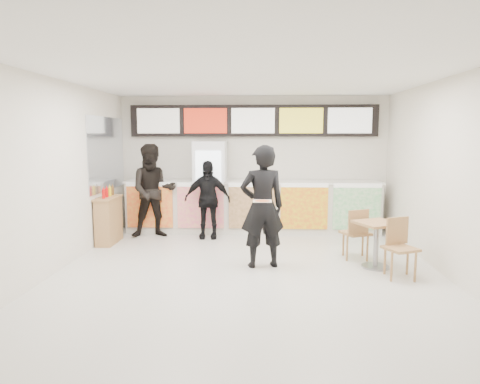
# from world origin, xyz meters

# --- Properties ---
(floor) EXTENTS (7.00, 7.00, 0.00)m
(floor) POSITION_xyz_m (0.00, 0.00, 0.00)
(floor) COLOR beige
(floor) RESTS_ON ground
(ceiling) EXTENTS (7.00, 7.00, 0.00)m
(ceiling) POSITION_xyz_m (0.00, 0.00, 3.00)
(ceiling) COLOR white
(ceiling) RESTS_ON wall_back
(wall_back) EXTENTS (6.00, 0.00, 6.00)m
(wall_back) POSITION_xyz_m (0.00, 3.50, 1.50)
(wall_back) COLOR silver
(wall_back) RESTS_ON floor
(wall_left) EXTENTS (0.00, 7.00, 7.00)m
(wall_left) POSITION_xyz_m (-3.00, 0.00, 1.50)
(wall_left) COLOR silver
(wall_left) RESTS_ON floor
(wall_right) EXTENTS (0.00, 7.00, 7.00)m
(wall_right) POSITION_xyz_m (3.00, 0.00, 1.50)
(wall_right) COLOR silver
(wall_right) RESTS_ON floor
(service_counter) EXTENTS (5.56, 0.77, 1.14)m
(service_counter) POSITION_xyz_m (0.00, 3.09, 0.57)
(service_counter) COLOR silver
(service_counter) RESTS_ON floor
(menu_board) EXTENTS (5.50, 0.14, 0.70)m
(menu_board) POSITION_xyz_m (0.00, 3.41, 2.45)
(menu_board) COLOR black
(menu_board) RESTS_ON wall_back
(drinks_fridge) EXTENTS (0.70, 0.67, 2.00)m
(drinks_fridge) POSITION_xyz_m (-0.93, 3.11, 1.00)
(drinks_fridge) COLOR white
(drinks_fridge) RESTS_ON floor
(mirror_panel) EXTENTS (0.01, 2.00, 1.50)m
(mirror_panel) POSITION_xyz_m (-2.99, 2.45, 1.75)
(mirror_panel) COLOR #B2B7BF
(mirror_panel) RESTS_ON wall_left
(customer_main) EXTENTS (0.81, 0.63, 1.98)m
(customer_main) POSITION_xyz_m (0.21, 0.55, 0.99)
(customer_main) COLOR black
(customer_main) RESTS_ON floor
(customer_left) EXTENTS (1.11, 0.96, 1.95)m
(customer_left) POSITION_xyz_m (-2.06, 2.51, 0.98)
(customer_left) COLOR black
(customer_left) RESTS_ON floor
(customer_mid) EXTENTS (0.95, 0.41, 1.62)m
(customer_mid) POSITION_xyz_m (-0.92, 2.47, 0.81)
(customer_mid) COLOR black
(customer_mid) RESTS_ON floor
(pizza_slice) EXTENTS (0.36, 0.36, 0.02)m
(pizza_slice) POSITION_xyz_m (0.21, 0.10, 1.16)
(pizza_slice) COLOR beige
(pizza_slice) RESTS_ON customer_main
(cafe_table) EXTENTS (1.00, 1.56, 0.89)m
(cafe_table) POSITION_xyz_m (2.05, 0.59, 0.52)
(cafe_table) COLOR tan
(cafe_table) RESTS_ON floor
(condiment_ledge) EXTENTS (0.33, 0.83, 1.10)m
(condiment_ledge) POSITION_xyz_m (-2.82, 1.94, 0.47)
(condiment_ledge) COLOR tan
(condiment_ledge) RESTS_ON floor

